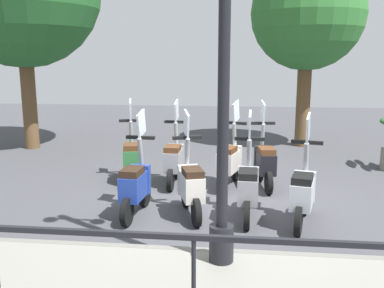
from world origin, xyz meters
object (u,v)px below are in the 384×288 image
scooter_near_3 (136,184)px  scooter_far_2 (174,159)px  scooter_near_2 (191,185)px  scooter_far_0 (265,161)px  scooter_near_0 (303,192)px  scooter_far_1 (230,161)px  lamp_post_near (224,80)px  scooter_far_3 (131,157)px  tree_distant (308,14)px  scooter_near_1 (248,187)px

scooter_near_3 → scooter_far_2: same height
scooter_near_2 → scooter_far_0: (1.56, -1.15, 0.00)m
scooter_near_0 → scooter_far_1: (1.72, 1.05, 0.00)m
scooter_near_3 → scooter_far_1: bearing=-34.8°
scooter_far_0 → scooter_far_2: bearing=82.4°
scooter_near_0 → scooter_near_2: same height
scooter_far_2 → lamp_post_near: bearing=-162.1°
scooter_near_2 → scooter_far_3: (1.63, 1.30, 0.00)m
scooter_near_3 → scooter_far_3: same height
lamp_post_near → scooter_near_0: (1.50, -1.06, -1.60)m
lamp_post_near → tree_distant: 7.48m
scooter_far_2 → scooter_far_3: size_ratio=1.00×
scooter_near_3 → scooter_far_1: 2.10m
scooter_near_2 → scooter_far_0: 1.94m
scooter_near_0 → scooter_far_2: (1.73, 2.06, 0.00)m
lamp_post_near → scooter_near_3: (1.60, 1.33, -1.60)m
lamp_post_near → scooter_far_3: lamp_post_near is taller
scooter_near_0 → scooter_near_1: size_ratio=1.00×
tree_distant → scooter_far_1: size_ratio=3.13×
scooter_far_0 → scooter_far_2: size_ratio=1.00×
tree_distant → scooter_far_3: (-3.84, 3.64, -2.89)m
scooter_far_3 → scooter_near_1: bearing=-140.7°
scooter_near_0 → scooter_far_2: bearing=63.6°
scooter_far_0 → scooter_far_3: size_ratio=1.00×
scooter_far_2 → scooter_far_1: bearing=-89.8°
lamp_post_near → scooter_near_2: lamp_post_near is taller
tree_distant → scooter_far_0: 5.00m
tree_distant → scooter_near_1: size_ratio=3.13×
scooter_near_1 → scooter_far_2: (1.57, 1.32, 0.00)m
scooter_near_3 → scooter_far_2: 1.66m
scooter_near_1 → scooter_near_2: 0.83m
lamp_post_near → scooter_near_0: size_ratio=2.83×
scooter_near_0 → scooter_near_2: size_ratio=1.00×
scooter_near_1 → scooter_near_2: bearing=91.3°
scooter_near_0 → tree_distant: bearing=5.9°
tree_distant → scooter_near_3: size_ratio=3.13×
scooter_far_2 → scooter_near_0: bearing=-129.4°
lamp_post_near → scooter_near_3: 2.62m
tree_distant → scooter_near_0: tree_distant is taller
tree_distant → scooter_far_0: bearing=163.1°
lamp_post_near → scooter_near_2: (1.67, 0.52, -1.60)m
scooter_near_3 → scooter_far_2: size_ratio=1.00×
scooter_near_2 → scooter_near_3: (-0.07, 0.80, 0.00)m
lamp_post_near → scooter_near_2: 2.37m
scooter_near_3 → scooter_near_1: bearing=-83.1°
scooter_near_2 → scooter_far_1: (1.55, -0.53, 0.00)m
scooter_far_0 → scooter_far_1: same height
tree_distant → scooter_near_1: tree_distant is taller
scooter_far_1 → scooter_near_2: bearing=177.3°
scooter_near_0 → scooter_far_3: (1.80, 2.88, 0.00)m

